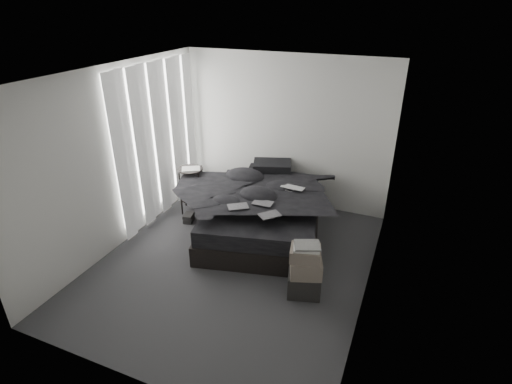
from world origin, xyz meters
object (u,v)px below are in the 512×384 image
at_px(laptop, 291,184).
at_px(box_lower, 304,284).
at_px(side_stand, 192,190).
at_px(bed, 263,222).

xyz_separation_m(laptop, box_lower, (0.64, -1.36, -0.68)).
relative_size(laptop, side_stand, 0.46).
xyz_separation_m(bed, laptop, (0.39, 0.15, 0.67)).
xyz_separation_m(side_stand, box_lower, (2.42, -1.37, -0.24)).
distance_m(bed, laptop, 0.79).
relative_size(side_stand, box_lower, 1.93).
bearing_deg(laptop, bed, -154.50).
distance_m(side_stand, box_lower, 2.79).
bearing_deg(bed, box_lower, -62.72).
bearing_deg(box_lower, bed, 130.50).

